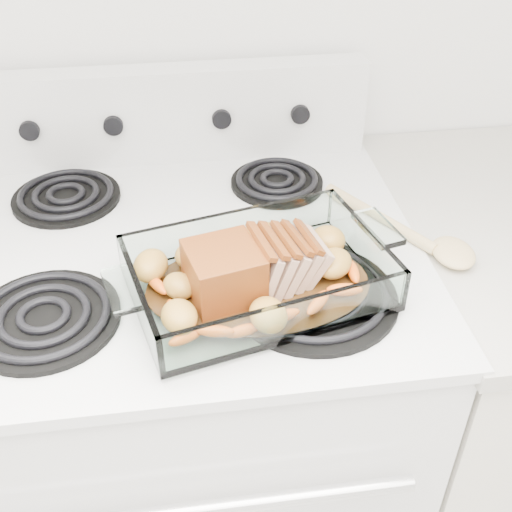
{
  "coord_description": "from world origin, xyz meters",
  "views": [
    {
      "loc": [
        0.01,
        0.81,
        1.55
      ],
      "look_at": [
        0.11,
        1.53,
        0.99
      ],
      "focal_mm": 45.0,
      "sensor_mm": 36.0,
      "label": 1
    }
  ],
  "objects": [
    {
      "name": "counter_right",
      "position": [
        0.67,
        1.66,
        0.47
      ],
      "size": [
        0.58,
        0.68,
        0.93
      ],
      "color": "silver",
      "rests_on": "ground"
    },
    {
      "name": "wooden_spoon",
      "position": [
        0.39,
        1.61,
        0.94
      ],
      "size": [
        0.19,
        0.26,
        0.02
      ],
      "rotation": [
        0.0,
        0.0,
        0.55
      ],
      "color": "#C8B580",
      "rests_on": "electric_range"
    },
    {
      "name": "electric_range",
      "position": [
        0.0,
        1.66,
        0.48
      ],
      "size": [
        0.78,
        0.7,
        1.12
      ],
      "color": "silver",
      "rests_on": "ground"
    },
    {
      "name": "roast_vegetables",
      "position": [
        0.11,
        1.54,
        0.97
      ],
      "size": [
        0.32,
        0.18,
        0.04
      ],
      "rotation": [
        0.0,
        0.0,
        0.11
      ],
      "color": "orange",
      "rests_on": "baking_dish"
    },
    {
      "name": "pork_roast",
      "position": [
        0.09,
        1.51,
        0.99
      ],
      "size": [
        0.2,
        0.1,
        0.08
      ],
      "rotation": [
        0.0,
        0.0,
        0.04
      ],
      "color": "#913F13",
      "rests_on": "baking_dish"
    },
    {
      "name": "baking_dish",
      "position": [
        0.11,
        1.51,
        0.96
      ],
      "size": [
        0.35,
        0.23,
        0.07
      ],
      "rotation": [
        0.0,
        0.0,
        0.24
      ],
      "color": "silver",
      "rests_on": "electric_range"
    }
  ]
}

